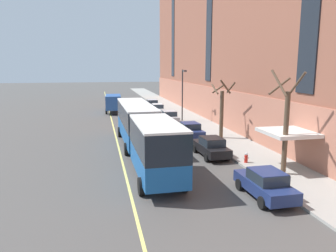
{
  "coord_description": "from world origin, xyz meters",
  "views": [
    {
      "loc": [
        -3.22,
        -20.23,
        6.97
      ],
      "look_at": [
        2.62,
        7.48,
        1.8
      ],
      "focal_mm": 35.0,
      "sensor_mm": 36.0,
      "label": 1
    }
  ],
  "objects": [
    {
      "name": "parked_car_navy_7",
      "position": [
        5.39,
        10.28,
        0.78
      ],
      "size": [
        2.13,
        4.43,
        1.56
      ],
      "color": "navy",
      "rests_on": "ground"
    },
    {
      "name": "lane_centerline",
      "position": [
        -1.72,
        3.0,
        0.0
      ],
      "size": [
        0.16,
        140.0,
        0.01
      ],
      "primitive_type": "cube",
      "color": "#E0D66B",
      "rests_on": "ground"
    },
    {
      "name": "parked_car_navy_2",
      "position": [
        5.31,
        -5.01,
        0.78
      ],
      "size": [
        1.96,
        4.25,
        1.56
      ],
      "color": "navy",
      "rests_on": "ground"
    },
    {
      "name": "ground_plane",
      "position": [
        0.0,
        0.0,
        0.0
      ],
      "size": [
        260.0,
        260.0,
        0.0
      ],
      "primitive_type": "plane",
      "color": "#4C4947"
    },
    {
      "name": "street_tree_mid_block",
      "position": [
        8.2,
        -1.94,
        3.36
      ],
      "size": [
        1.77,
        1.89,
        6.63
      ],
      "color": "brown",
      "rests_on": "sidewalk"
    },
    {
      "name": "parked_car_black_5",
      "position": [
        5.2,
        3.39,
        0.78
      ],
      "size": [
        2.0,
        4.48,
        1.56
      ],
      "color": "black",
      "rests_on": "ground"
    },
    {
      "name": "street_tree_far_uptown",
      "position": [
        8.23,
        9.09,
        3.01
      ],
      "size": [
        1.81,
        1.82,
        5.64
      ],
      "color": "brown",
      "rests_on": "sidewalk"
    },
    {
      "name": "box_truck",
      "position": [
        -1.14,
        30.18,
        1.59
      ],
      "size": [
        2.57,
        7.29,
        2.72
      ],
      "color": "#285199",
      "rests_on": "ground"
    },
    {
      "name": "city_bus",
      "position": [
        -0.02,
        4.6,
        2.16
      ],
      "size": [
        2.97,
        18.78,
        3.74
      ],
      "color": "#19569E",
      "rests_on": "ground"
    },
    {
      "name": "sidewalk",
      "position": [
        8.6,
        3.0,
        0.07
      ],
      "size": [
        4.28,
        160.0,
        0.15
      ],
      "primitive_type": "cube",
      "color": "#9E9B93",
      "rests_on": "ground"
    },
    {
      "name": "street_lamp",
      "position": [
        7.06,
        19.54,
        4.13
      ],
      "size": [
        0.36,
        1.48,
        6.43
      ],
      "color": "#2D2D30",
      "rests_on": "sidewalk"
    },
    {
      "name": "parked_car_white_6",
      "position": [
        5.12,
        26.96,
        0.78
      ],
      "size": [
        2.02,
        4.38,
        1.56
      ],
      "color": "silver",
      "rests_on": "ground"
    },
    {
      "name": "parked_car_silver_4",
      "position": [
        5.2,
        19.16,
        0.78
      ],
      "size": [
        2.05,
        4.29,
        1.56
      ],
      "color": "#B7B7BC",
      "rests_on": "ground"
    },
    {
      "name": "parked_car_silver_1",
      "position": [
        5.39,
        33.47,
        0.78
      ],
      "size": [
        2.0,
        4.81,
        1.56
      ],
      "color": "#B7B7BC",
      "rests_on": "ground"
    },
    {
      "name": "fire_hydrant",
      "position": [
        6.96,
        0.84,
        0.49
      ],
      "size": [
        0.42,
        0.24,
        0.72
      ],
      "color": "red",
      "rests_on": "sidewalk"
    }
  ]
}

